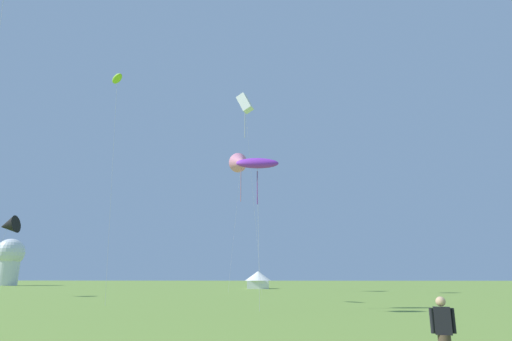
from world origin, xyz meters
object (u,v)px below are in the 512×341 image
Objects in this scene: festival_tent_center at (258,279)px; kite_purple_parafoil at (257,163)px; kite_pink_delta at (241,163)px; kite_white_box at (245,104)px; kite_lime_parafoil at (117,79)px; observatory_dome at (9,259)px; kite_black_delta at (9,226)px; person_spectator at (444,337)px.

kite_purple_parafoil is at bearing -87.87° from festival_tent_center.
kite_white_box is (0.98, -6.32, 6.82)m from kite_pink_delta.
festival_tent_center is at bearing 75.45° from kite_lime_parafoil.
observatory_dome is (-61.40, 68.74, -4.12)m from kite_purple_parafoil.
observatory_dome is at bearing 127.14° from kite_lime_parafoil.
kite_lime_parafoil is at bearing 160.26° from kite_purple_parafoil.
kite_purple_parafoil is at bearing -19.74° from kite_lime_parafoil.
kite_purple_parafoil is at bearing -83.20° from kite_pink_delta.
kite_black_delta is 32.42m from kite_white_box.
kite_pink_delta reaches higher than kite_black_delta.
festival_tent_center is at bearing 95.81° from person_spectator.
kite_black_delta reaches higher than festival_tent_center.
kite_black_delta is at bearing -57.95° from observatory_dome.
observatory_dome is (-32.79, 52.37, -1.67)m from kite_black_delta.
kite_purple_parafoil is 1.22× the size of kite_black_delta.
festival_tent_center is (1.91, 16.54, -16.90)m from kite_pink_delta.
person_spectator is at bearing -79.98° from kite_white_box.
person_spectator is at bearing -80.13° from kite_pink_delta.
festival_tent_center is at bearing 87.69° from kite_white_box.
kite_white_box is 50.49m from person_spectator.
observatory_dome reaches higher than person_spectator.
kite_pink_delta is 23.72m from festival_tent_center.
kite_pink_delta is 0.76× the size of kite_white_box.
kite_lime_parafoil is 81.55m from observatory_dome.
kite_purple_parafoil is 21.75m from person_spectator.
kite_pink_delta is 27.72m from kite_lime_parafoil.
kite_black_delta is 0.33× the size of kite_white_box.
kite_lime_parafoil is 22.90m from kite_black_delta.
observatory_dome is at bearing 127.11° from person_spectator.
kite_pink_delta is at bearing -33.34° from observatory_dome.
kite_purple_parafoil is (3.66, -30.76, -8.43)m from kite_pink_delta.
person_spectator is 0.16× the size of observatory_dome.
kite_lime_parafoil is 4.26× the size of festival_tent_center.
observatory_dome is (-66.40, 87.76, 5.16)m from person_spectator.
person_spectator is at bearing -46.48° from kite_black_delta.
person_spectator is (17.83, -23.63, -18.55)m from kite_lime_parafoil.
person_spectator is at bearing -84.19° from festival_tent_center.
festival_tent_center is at bearing 83.42° from kite_pink_delta.
kite_purple_parafoil is at bearing 104.71° from person_spectator.
festival_tent_center is (-1.76, 47.29, -8.46)m from kite_purple_parafoil.
kite_white_box is 15.51× the size of person_spectator.
observatory_dome is (-59.65, 21.44, 4.34)m from festival_tent_center.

